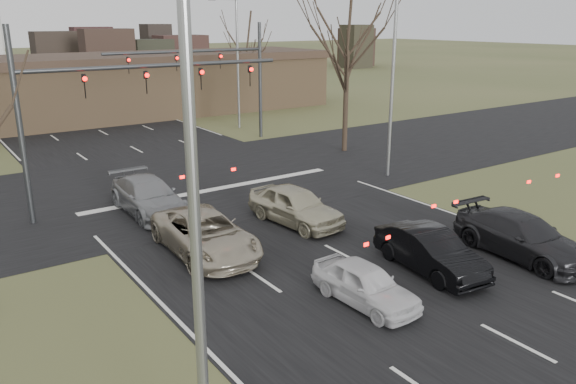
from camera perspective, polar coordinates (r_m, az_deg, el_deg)
name	(u,v)px	position (r m, az deg, el deg)	size (l,w,h in m)	color
ground	(405,287)	(18.51, 11.81, -9.39)	(360.00, 360.00, 0.00)	#474F2A
road_main	(26,93)	(72.69, -25.10, 9.08)	(14.00, 300.00, 0.02)	black
road_cross	(197,180)	(30.05, -9.22, 1.17)	(200.00, 14.00, 0.02)	black
building	(98,87)	(51.51, -18.72, 10.10)	(42.40, 10.40, 5.30)	olive
mast_arm_near	(100,96)	(25.38, -18.55, 9.28)	(12.12, 0.24, 8.00)	#383A3D
mast_arm_far	(225,68)	(38.99, -6.47, 12.39)	(11.12, 0.24, 8.00)	#383A3D
streetlight_left	(205,200)	(8.38, -8.46, -0.84)	(2.34, 0.25, 10.00)	gray
streetlight_right_near	(390,72)	(30.02, 10.37, 11.94)	(2.34, 0.25, 10.00)	gray
streetlight_right_far	(235,55)	(43.95, -5.36, 13.68)	(2.34, 0.25, 10.00)	gray
tree_right_near	(349,7)	(35.81, 6.17, 18.20)	(6.90, 6.90, 11.50)	black
tree_right_far	(246,33)	(53.66, -4.31, 15.77)	(5.40, 5.40, 9.00)	black
car_silver_suv	(205,234)	(20.50, -8.42, -4.23)	(2.50, 5.42, 1.51)	#A89E88
car_white_sedan	(365,284)	(17.05, 7.84, -9.23)	(1.48, 3.68, 1.25)	silver
car_black_hatch	(430,251)	(19.50, 14.24, -5.84)	(1.52, 4.37, 1.44)	black
car_charcoal_sedan	(522,236)	(21.74, 22.66, -4.16)	(2.11, 5.20, 1.51)	black
car_grey_ahead	(148,196)	(25.29, -14.02, -0.40)	(2.14, 5.25, 1.52)	gray
car_silver_ahead	(295,205)	(23.22, 0.75, -1.37)	(1.86, 4.63, 1.58)	#BAB396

